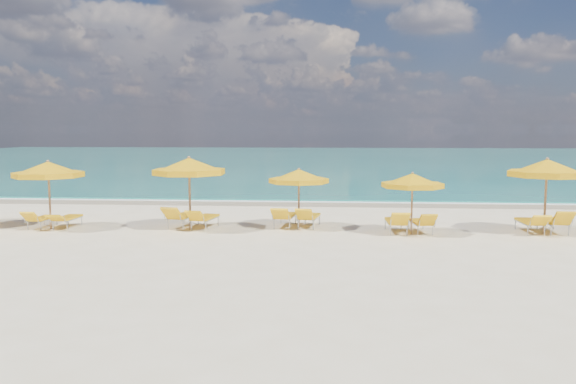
{
  "coord_description": "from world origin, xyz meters",
  "views": [
    {
      "loc": [
        1.65,
        -19.55,
        3.55
      ],
      "look_at": [
        0.0,
        1.5,
        1.2
      ],
      "focal_mm": 35.0,
      "sensor_mm": 36.0,
      "label": 1
    }
  ],
  "objects": [
    {
      "name": "ocean",
      "position": [
        0.0,
        48.0,
        0.0
      ],
      "size": [
        120.0,
        80.0,
        0.3
      ],
      "primitive_type": "cube",
      "color": "#147468",
      "rests_on": "ground"
    },
    {
      "name": "lounger_1_right",
      "position": [
        -7.94,
        -0.1,
        0.21
      ],
      "size": [
        0.61,
        1.8,
        0.66
      ],
      "rotation": [
        0.0,
        0.0,
        -0.01
      ],
      "color": "#A5A8AD",
      "rests_on": "ground"
    },
    {
      "name": "ground_plane",
      "position": [
        0.0,
        0.0,
        0.0
      ],
      "size": [
        120.0,
        120.0,
        0.0
      ],
      "primitive_type": "plane",
      "color": "beige"
    },
    {
      "name": "umbrella_4",
      "position": [
        4.37,
        -0.42,
        1.82
      ],
      "size": [
        2.58,
        2.58,
        2.14
      ],
      "rotation": [
        0.0,
        0.0,
        -0.26
      ],
      "color": "#986F4C",
      "rests_on": "ground"
    },
    {
      "name": "umbrella_5",
      "position": [
        8.92,
        0.03,
        2.24
      ],
      "size": [
        2.71,
        2.71,
        2.62
      ],
      "rotation": [
        0.0,
        0.0,
        -0.05
      ],
      "color": "#986F4C",
      "rests_on": "ground"
    },
    {
      "name": "lounger_1_left",
      "position": [
        -8.86,
        -0.16,
        0.2
      ],
      "size": [
        0.62,
        1.66,
        0.74
      ],
      "rotation": [
        0.0,
        0.0,
        -0.04
      ],
      "color": "#A5A8AD",
      "rests_on": "ground"
    },
    {
      "name": "lounger_3_left",
      "position": [
        -0.06,
        0.77,
        0.23
      ],
      "size": [
        0.83,
        1.96,
        0.85
      ],
      "rotation": [
        0.0,
        0.0,
        -0.11
      ],
      "color": "#A5A8AD",
      "rests_on": "ground"
    },
    {
      "name": "umbrella_3",
      "position": [
        0.47,
        0.48,
        1.87
      ],
      "size": [
        2.32,
        2.32,
        2.19
      ],
      "rotation": [
        0.0,
        0.0,
        0.07
      ],
      "color": "#986F4C",
      "rests_on": "ground"
    },
    {
      "name": "wet_sand_band",
      "position": [
        0.0,
        7.4,
        0.0
      ],
      "size": [
        120.0,
        2.6,
        0.01
      ],
      "primitive_type": "cube",
      "color": "tan",
      "rests_on": "ground"
    },
    {
      "name": "lounger_5_right",
      "position": [
        9.32,
        0.28,
        0.24
      ],
      "size": [
        0.66,
        1.85,
        0.91
      ],
      "rotation": [
        0.0,
        0.0,
        0.01
      ],
      "color": "#A5A8AD",
      "rests_on": "ground"
    },
    {
      "name": "lounger_4_right",
      "position": [
        4.75,
        -0.06,
        0.21
      ],
      "size": [
        0.79,
        1.75,
        0.81
      ],
      "rotation": [
        0.0,
        0.0,
        0.13
      ],
      "color": "#A5A8AD",
      "rests_on": "ground"
    },
    {
      "name": "lounger_5_left",
      "position": [
        8.51,
        0.19,
        0.23
      ],
      "size": [
        0.66,
        1.86,
        0.8
      ],
      "rotation": [
        0.0,
        0.0,
        0.02
      ],
      "color": "#A5A8AD",
      "rests_on": "ground"
    },
    {
      "name": "umbrella_2",
      "position": [
        -3.37,
        -0.13,
        2.24
      ],
      "size": [
        3.31,
        3.31,
        2.63
      ],
      "rotation": [
        0.0,
        0.0,
        -0.34
      ],
      "color": "#986F4C",
      "rests_on": "ground"
    },
    {
      "name": "lounger_2_right",
      "position": [
        -2.93,
        0.2,
        0.23
      ],
      "size": [
        0.91,
        1.92,
        0.81
      ],
      "rotation": [
        0.0,
        0.0,
        -0.17
      ],
      "color": "#A5A8AD",
      "rests_on": "ground"
    },
    {
      "name": "lounger_3_right",
      "position": [
        0.83,
        0.75,
        0.23
      ],
      "size": [
        0.89,
        1.9,
        0.84
      ],
      "rotation": [
        0.0,
        0.0,
        -0.16
      ],
      "color": "#A5A8AD",
      "rests_on": "ground"
    },
    {
      "name": "umbrella_1",
      "position": [
        -8.42,
        -0.36,
        2.12
      ],
      "size": [
        3.19,
        3.19,
        2.49
      ],
      "rotation": [
        0.0,
        0.0,
        0.38
      ],
      "color": "#986F4C",
      "rests_on": "ground"
    },
    {
      "name": "foam_line",
      "position": [
        0.0,
        8.2,
        0.0
      ],
      "size": [
        120.0,
        1.2,
        0.03
      ],
      "primitive_type": "cube",
      "color": "white",
      "rests_on": "ground"
    },
    {
      "name": "lounger_4_left",
      "position": [
        3.88,
        -0.19,
        0.23
      ],
      "size": [
        0.7,
        1.87,
        0.88
      ],
      "rotation": [
        0.0,
        0.0,
        0.03
      ],
      "color": "#A5A8AD",
      "rests_on": "ground"
    },
    {
      "name": "whitecap_far",
      "position": [
        8.0,
        24.0,
        0.0
      ],
      "size": [
        18.0,
        0.3,
        0.05
      ],
      "primitive_type": "cube",
      "color": "white",
      "rests_on": "ground"
    },
    {
      "name": "whitecap_near",
      "position": [
        -6.0,
        17.0,
        0.0
      ],
      "size": [
        14.0,
        0.36,
        0.05
      ],
      "primitive_type": "cube",
      "color": "white",
      "rests_on": "ground"
    },
    {
      "name": "lounger_2_left",
      "position": [
        -3.78,
        0.39,
        0.24
      ],
      "size": [
        1.0,
        2.04,
        0.9
      ],
      "rotation": [
        0.0,
        0.0,
        -0.19
      ],
      "color": "#A5A8AD",
      "rests_on": "ground"
    }
  ]
}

